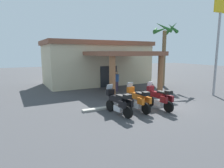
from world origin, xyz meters
TOP-DOWN VIEW (x-y plane):
  - ground_plane at (0.00, 0.00)m, footprint 80.00×80.00m
  - motel_building at (-0.08, 10.07)m, footprint 11.66×11.28m
  - motorcycle_black at (-3.29, -0.70)m, footprint 0.88×2.20m
  - motorcycle_orange at (-1.94, -0.59)m, footprint 0.72×2.21m
  - motorcycle_maroon at (-0.60, -0.87)m, footprint 0.75×2.21m
  - pedestrian at (-0.32, 5.15)m, footprint 0.48×0.32m
  - palm_tree_near_portico at (5.32, 5.67)m, footprint 2.51×2.70m
  - roadside_sign at (5.93, 0.27)m, footprint 1.40×0.18m
  - curb_strip at (-1.95, 0.64)m, footprint 6.04×0.36m

SIDE VIEW (x-z plane):
  - ground_plane at x=0.00m, z-range 0.00..0.00m
  - curb_strip at x=-1.95m, z-range 0.00..0.12m
  - motorcycle_black at x=-3.29m, z-range -0.11..1.50m
  - motorcycle_orange at x=-1.94m, z-range -0.11..1.50m
  - motorcycle_maroon at x=-0.60m, z-range -0.11..1.50m
  - pedestrian at x=-0.32m, z-range 0.15..1.93m
  - motel_building at x=-0.08m, z-range 0.05..4.66m
  - palm_tree_near_portico at x=5.32m, z-range 1.25..7.75m
  - roadside_sign at x=5.93m, z-range 1.22..8.72m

